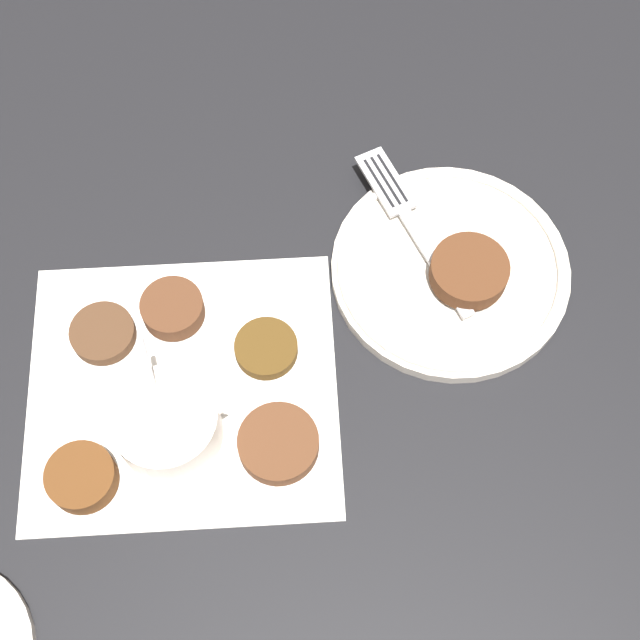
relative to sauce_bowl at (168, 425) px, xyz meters
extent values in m
plane|color=black|center=(-0.01, 0.03, -0.03)|extent=(4.00, 4.00, 0.00)
cube|color=white|center=(0.01, 0.04, -0.02)|extent=(0.29, 0.27, 0.00)
cylinder|color=silver|center=(0.00, 0.00, 0.00)|extent=(0.09, 0.09, 0.05)
cylinder|color=#B23D23|center=(0.00, 0.00, -0.01)|extent=(0.08, 0.08, 0.03)
cone|color=silver|center=(0.04, 0.00, 0.02)|extent=(0.02, 0.02, 0.02)
cylinder|color=silver|center=(0.00, 0.03, 0.03)|extent=(0.01, 0.06, 0.08)
cylinder|color=#52301C|center=(0.01, 0.11, -0.01)|extent=(0.06, 0.06, 0.02)
cylinder|color=#4B301E|center=(-0.05, 0.10, -0.02)|extent=(0.06, 0.06, 0.01)
cylinder|color=#56321E|center=(0.09, -0.02, -0.01)|extent=(0.07, 0.07, 0.02)
cylinder|color=#583217|center=(-0.08, -0.03, -0.01)|extent=(0.06, 0.06, 0.02)
cylinder|color=#4D3514|center=(0.09, 0.06, -0.02)|extent=(0.06, 0.06, 0.01)
cylinder|color=silver|center=(0.27, 0.12, -0.02)|extent=(0.22, 0.22, 0.01)
torus|color=silver|center=(0.27, 0.12, -0.01)|extent=(0.21, 0.21, 0.01)
cylinder|color=#512D19|center=(0.28, 0.10, 0.00)|extent=(0.07, 0.07, 0.02)
cube|color=silver|center=(0.25, 0.12, 0.00)|extent=(0.05, 0.12, 0.00)
cube|color=silver|center=(0.22, 0.21, 0.00)|extent=(0.05, 0.08, 0.00)
cube|color=black|center=(0.23, 0.22, 0.00)|extent=(0.02, 0.06, 0.00)
cube|color=black|center=(0.22, 0.21, 0.00)|extent=(0.02, 0.06, 0.00)
cube|color=black|center=(0.22, 0.21, 0.00)|extent=(0.02, 0.06, 0.00)
camera|label=1|loc=(0.09, -0.25, 0.71)|focal=50.00mm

